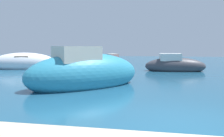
# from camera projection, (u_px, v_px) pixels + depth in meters

# --- Properties ---
(ground) EXTENTS (80.00, 80.00, 0.00)m
(ground) POSITION_uv_depth(u_px,v_px,m) (181.00, 124.00, 5.97)
(ground) COLOR #1E5170
(moored_boat_1) EXTENTS (6.06, 6.02, 2.52)m
(moored_boat_1) POSITION_uv_depth(u_px,v_px,m) (85.00, 73.00, 11.45)
(moored_boat_1) COLOR teal
(moored_boat_1) RESTS_ON ground
(moored_boat_2) EXTENTS (3.00, 3.92, 1.60)m
(moored_boat_2) POSITION_uv_depth(u_px,v_px,m) (114.00, 64.00, 20.71)
(moored_boat_2) COLOR #B21E1E
(moored_boat_2) RESTS_ON ground
(moored_boat_3) EXTENTS (4.92, 1.87, 1.75)m
(moored_boat_3) POSITION_uv_depth(u_px,v_px,m) (175.00, 65.00, 18.57)
(moored_boat_3) COLOR #3F3F47
(moored_boat_3) RESTS_ON ground
(moored_boat_4) EXTENTS (6.05, 3.68, 1.86)m
(moored_boat_4) POSITION_uv_depth(u_px,v_px,m) (24.00, 63.00, 20.62)
(moored_boat_4) COLOR white
(moored_boat_4) RESTS_ON ground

